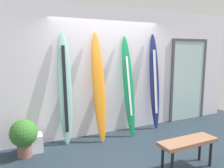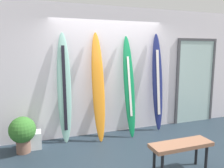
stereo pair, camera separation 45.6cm
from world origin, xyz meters
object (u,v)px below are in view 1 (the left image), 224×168
display_block_left (35,143)px  glass_door (188,79)px  surfboard_emerald (128,86)px  bench (188,144)px  surfboard_seafoam (65,90)px  potted_plant (24,135)px  surfboard_navy (154,82)px  surfboard_sunset (99,88)px

display_block_left → glass_door: glass_door is taller
surfboard_emerald → display_block_left: (-2.01, -0.02, -0.93)m
glass_door → bench: glass_door is taller
surfboard_seafoam → bench: (1.48, -1.80, -0.68)m
surfboard_seafoam → potted_plant: size_ratio=3.29×
surfboard_seafoam → potted_plant: 1.10m
surfboard_navy → display_block_left: size_ratio=7.08×
display_block_left → glass_door: size_ratio=0.15×
surfboard_seafoam → surfboard_emerald: (1.38, -0.10, -0.00)m
surfboard_seafoam → glass_door: surfboard_seafoam is taller
surfboard_seafoam → surfboard_navy: bearing=-0.3°
surfboard_emerald → surfboard_navy: 0.77m
surfboard_sunset → surfboard_navy: size_ratio=1.00×
glass_door → surfboard_emerald: bearing=-172.7°
display_block_left → bench: (2.11, -1.67, 0.25)m
surfboard_seafoam → surfboard_emerald: surfboard_seafoam is taller
surfboard_seafoam → surfboard_sunset: surfboard_sunset is taller
surfboard_seafoam → bench: 2.43m
surfboard_seafoam → surfboard_sunset: bearing=-9.1°
display_block_left → bench: bearing=-38.4°
surfboard_emerald → bench: size_ratio=2.21×
display_block_left → bench: 2.71m
surfboard_emerald → surfboard_navy: bearing=7.0°
surfboard_seafoam → surfboard_navy: (2.14, -0.01, 0.02)m
surfboard_sunset → display_block_left: (-1.31, -0.02, -0.94)m
potted_plant → bench: (2.29, -1.53, 0.01)m
surfboard_emerald → bench: surfboard_emerald is taller
surfboard_navy → glass_door: surfboard_navy is taller
glass_door → potted_plant: (-4.17, -0.42, -0.71)m
surfboard_navy → display_block_left: (-2.77, -0.12, -0.95)m
display_block_left → potted_plant: 0.33m
surfboard_navy → glass_door: size_ratio=1.04×
surfboard_emerald → potted_plant: surfboard_emerald is taller
potted_plant → surfboard_sunset: bearing=6.2°
potted_plant → bench: 2.76m
surfboard_seafoam → display_block_left: surfboard_seafoam is taller
surfboard_emerald → display_block_left: 2.21m
glass_door → display_block_left: bearing=-176.0°
surfboard_sunset → bench: (0.81, -1.69, -0.69)m
surfboard_emerald → surfboard_navy: size_ratio=0.97×
surfboard_seafoam → surfboard_navy: surfboard_navy is taller
surfboard_sunset → potted_plant: surfboard_sunset is taller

